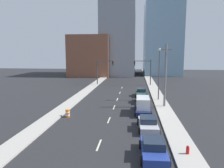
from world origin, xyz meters
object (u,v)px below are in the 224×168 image
object	(u,v)px
traffic_signal_left	(102,68)
box_truck_navy	(143,105)
street_lamp	(159,71)
sedan_green	(141,93)
sedan_silver	(148,124)
sedan_tan	(141,99)
sedan_blue	(153,149)
fire_hydrant	(188,151)
traffic_barrel	(68,113)
traffic_signal_right	(146,69)
utility_pole_right_mid	(165,75)

from	to	relation	value
traffic_signal_left	box_truck_navy	xyz separation A→B (m)	(9.53, -25.39, -3.17)
street_lamp	sedan_green	bearing A→B (deg)	129.22
sedan_silver	sedan_tan	distance (m)	12.76
sedan_silver	box_truck_navy	world-z (taller)	box_truck_navy
traffic_signal_left	sedan_green	distance (m)	17.10
sedan_blue	box_truck_navy	distance (m)	12.64
fire_hydrant	sedan_silver	xyz separation A→B (m)	(-2.78, 5.77, 0.21)
street_lamp	sedan_silver	bearing A→B (deg)	-99.87
sedan_tan	sedan_green	distance (m)	5.37
traffic_barrel	traffic_signal_right	bearing A→B (deg)	68.84
fire_hydrant	sedan_green	bearing A→B (deg)	97.22
fire_hydrant	box_truck_navy	xyz separation A→B (m)	(-3.12, 12.18, 0.61)
fire_hydrant	box_truck_navy	world-z (taller)	box_truck_navy
fire_hydrant	sedan_silver	world-z (taller)	sedan_silver
street_lamp	box_truck_navy	world-z (taller)	street_lamp
fire_hydrant	sedan_green	world-z (taller)	sedan_green
sedan_silver	fire_hydrant	bearing A→B (deg)	-66.55
traffic_signal_right	sedan_silver	world-z (taller)	traffic_signal_right
utility_pole_right_mid	box_truck_navy	bearing A→B (deg)	-133.01
box_truck_navy	sedan_green	size ratio (longest dim) A/B	1.34
utility_pole_right_mid	sedan_green	bearing A→B (deg)	111.41
traffic_signal_right	sedan_blue	distance (m)	38.20
traffic_signal_right	box_truck_navy	bearing A→B (deg)	-93.34
sedan_blue	box_truck_navy	bearing A→B (deg)	90.90
traffic_signal_left	traffic_signal_right	size ratio (longest dim) A/B	1.00
street_lamp	sedan_green	distance (m)	6.24
traffic_barrel	fire_hydrant	xyz separation A→B (m)	(12.62, -9.21, -0.06)
traffic_signal_left	utility_pole_right_mid	distance (m)	25.35
fire_hydrant	sedan_tan	bearing A→B (deg)	99.65
sedan_silver	box_truck_navy	xyz separation A→B (m)	(-0.35, 6.41, 0.39)
sedan_blue	sedan_tan	bearing A→B (deg)	90.32
traffic_barrel	box_truck_navy	world-z (taller)	box_truck_navy
box_truck_navy	traffic_barrel	bearing A→B (deg)	-162.93
street_lamp	fire_hydrant	distance (m)	20.98
street_lamp	sedan_green	size ratio (longest dim) A/B	2.03
fire_hydrant	sedan_blue	size ratio (longest dim) A/B	0.18
utility_pole_right_mid	sedan_blue	bearing A→B (deg)	-100.07
traffic_signal_left	traffic_barrel	bearing A→B (deg)	-89.93
traffic_barrel	box_truck_navy	xyz separation A→B (m)	(9.50, 2.97, 0.54)
sedan_green	traffic_barrel	bearing A→B (deg)	-121.43
sedan_silver	sedan_tan	size ratio (longest dim) A/B	1.06
traffic_signal_right	traffic_barrel	size ratio (longest dim) A/B	6.83
street_lamp	fire_hydrant	world-z (taller)	street_lamp
sedan_green	traffic_signal_left	bearing A→B (deg)	126.90
street_lamp	sedan_silver	size ratio (longest dim) A/B	1.90
traffic_signal_left	street_lamp	bearing A→B (deg)	-54.00
street_lamp	traffic_barrel	bearing A→B (deg)	-137.79
traffic_barrel	sedan_blue	distance (m)	13.86
sedan_blue	box_truck_navy	size ratio (longest dim) A/B	0.79
sedan_tan	utility_pole_right_mid	bearing A→B (deg)	-39.10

